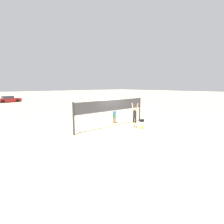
# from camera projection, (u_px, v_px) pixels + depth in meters

# --- Properties ---
(ground_plane) EXTENTS (200.00, 200.00, 0.00)m
(ground_plane) POSITION_uv_depth(u_px,v_px,m) (112.00, 127.00, 14.70)
(ground_plane) COLOR #C6B28C
(volleyball_net) EXTENTS (7.33, 0.13, 2.34)m
(volleyball_net) POSITION_uv_depth(u_px,v_px,m) (112.00, 108.00, 14.45)
(volleyball_net) COLOR #38383D
(volleyball_net) RESTS_ON ground_plane
(player_spiker) EXTENTS (0.28, 0.70, 2.07)m
(player_spiker) POSITION_uv_depth(u_px,v_px,m) (135.00, 115.00, 14.25)
(player_spiker) COLOR beige
(player_spiker) RESTS_ON ground_plane
(player_blocker) EXTENTS (0.28, 0.70, 2.09)m
(player_blocker) POSITION_uv_depth(u_px,v_px,m) (114.00, 112.00, 16.04)
(player_blocker) COLOR #8C664C
(player_blocker) RESTS_ON ground_plane
(volleyball) EXTENTS (0.23, 0.23, 0.23)m
(volleyball) POSITION_uv_depth(u_px,v_px,m) (142.00, 127.00, 14.24)
(volleyball) COLOR yellow
(volleyball) RESTS_ON ground_plane
(gear_bag) EXTENTS (0.37, 0.27, 0.23)m
(gear_bag) POSITION_uv_depth(u_px,v_px,m) (142.00, 121.00, 16.87)
(gear_bag) COLOR black
(gear_bag) RESTS_ON ground_plane
(parked_car_mid) EXTENTS (4.53, 2.19, 1.31)m
(parked_car_mid) POSITION_uv_depth(u_px,v_px,m) (9.00, 99.00, 36.22)
(parked_car_mid) COLOR maroon
(parked_car_mid) RESTS_ON ground_plane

